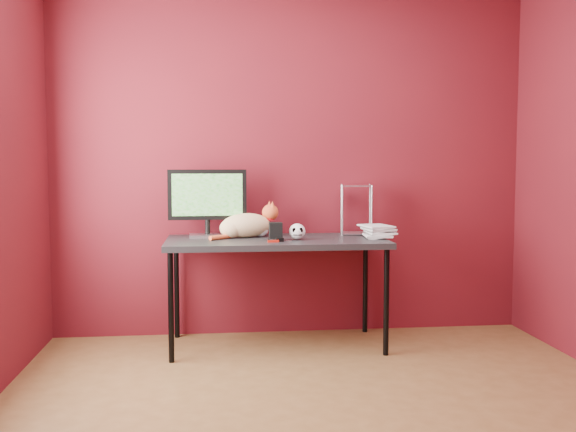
{
  "coord_description": "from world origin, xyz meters",
  "views": [
    {
      "loc": [
        -0.56,
        -2.99,
        1.26
      ],
      "look_at": [
        -0.09,
        1.15,
        0.92
      ],
      "focal_mm": 40.0,
      "sensor_mm": 36.0,
      "label": 1
    }
  ],
  "objects": [
    {
      "name": "book_stack",
      "position": [
        0.48,
        1.38,
        1.25
      ],
      "size": [
        0.23,
        0.28,
        1.0
      ],
      "rotation": [
        0.0,
        0.0,
        0.11
      ],
      "color": "beige",
      "rests_on": "desk"
    },
    {
      "name": "washer",
      "position": [
        -0.08,
        1.23,
        0.75
      ],
      "size": [
        0.04,
        0.04,
        0.0
      ],
      "primitive_type": "cylinder",
      "color": "#B9B9BE",
      "rests_on": "desk"
    },
    {
      "name": "monitor",
      "position": [
        -0.62,
        1.54,
        1.02
      ],
      "size": [
        0.55,
        0.18,
        0.48
      ],
      "rotation": [
        0.0,
        0.0,
        0.03
      ],
      "color": "#B9B9BE",
      "rests_on": "desk"
    },
    {
      "name": "speaker",
      "position": [
        -0.16,
        1.28,
        0.81
      ],
      "size": [
        0.11,
        0.11,
        0.12
      ],
      "rotation": [
        0.0,
        0.0,
        0.01
      ],
      "color": "black",
      "rests_on": "desk"
    },
    {
      "name": "skull_mug",
      "position": [
        -0.01,
        1.3,
        0.81
      ],
      "size": [
        0.11,
        0.11,
        0.11
      ],
      "rotation": [
        0.0,
        0.0,
        -0.08
      ],
      "color": "white",
      "rests_on": "desk"
    },
    {
      "name": "pocket_knife",
      "position": [
        -0.19,
        1.18,
        0.76
      ],
      "size": [
        0.07,
        0.02,
        0.01
      ],
      "primitive_type": "cube",
      "rotation": [
        0.0,
        0.0,
        0.04
      ],
      "color": "#A2160C",
      "rests_on": "desk"
    },
    {
      "name": "desk",
      "position": [
        -0.15,
        1.37,
        0.7
      ],
      "size": [
        1.5,
        0.7,
        0.75
      ],
      "color": "black",
      "rests_on": "ground"
    },
    {
      "name": "cat",
      "position": [
        -0.35,
        1.49,
        0.84
      ],
      "size": [
        0.49,
        0.33,
        0.25
      ],
      "rotation": [
        0.0,
        0.0,
        0.29
      ],
      "color": "orange",
      "rests_on": "desk"
    },
    {
      "name": "black_gadget",
      "position": [
        -0.15,
        1.2,
        0.76
      ],
      "size": [
        0.06,
        0.04,
        0.03
      ],
      "primitive_type": "cube",
      "rotation": [
        0.0,
        0.0,
        0.26
      ],
      "color": "black",
      "rests_on": "desk"
    },
    {
      "name": "wire_rack",
      "position": [
        0.46,
        1.6,
        0.93
      ],
      "size": [
        0.24,
        0.2,
        0.36
      ],
      "rotation": [
        0.0,
        0.0,
        -0.16
      ],
      "color": "#B9B9BE",
      "rests_on": "desk"
    },
    {
      "name": "room",
      "position": [
        0.0,
        0.0,
        1.45
      ],
      "size": [
        3.52,
        3.52,
        2.61
      ],
      "color": "brown",
      "rests_on": "ground"
    }
  ]
}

